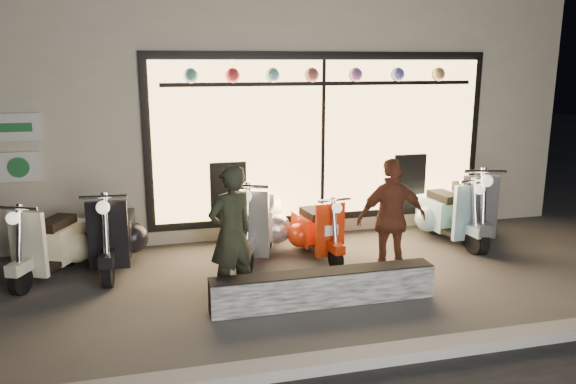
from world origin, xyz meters
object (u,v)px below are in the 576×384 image
object	(u,v)px
scooter_silver	(259,223)
man	(231,233)
graffiti_barrier	(324,288)
woman	(392,219)
scooter_red	(315,229)

from	to	relation	value
scooter_silver	man	bearing A→B (deg)	-89.80
graffiti_barrier	woman	distance (m)	1.36
man	woman	world-z (taller)	man
man	woman	xyz separation A→B (m)	(2.08, 0.19, -0.02)
scooter_silver	scooter_red	size ratio (longest dim) A/B	1.21
man	graffiti_barrier	bearing A→B (deg)	133.47
man	woman	bearing A→B (deg)	160.88
scooter_silver	scooter_red	world-z (taller)	scooter_silver
scooter_silver	man	distance (m)	1.65
scooter_red	man	size ratio (longest dim) A/B	0.81
graffiti_barrier	scooter_red	world-z (taller)	scooter_red
scooter_silver	woman	bearing A→B (deg)	-19.17
graffiti_barrier	man	distance (m)	1.23
woman	man	bearing A→B (deg)	7.77
scooter_red	graffiti_barrier	bearing A→B (deg)	-111.18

